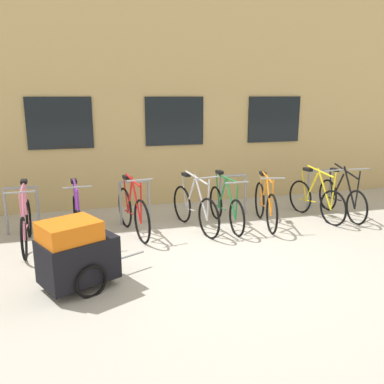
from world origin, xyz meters
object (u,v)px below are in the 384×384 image
Objects in this scene: bicycle_green at (226,207)px; bicycle_orange at (265,204)px; bicycle_silver at (195,208)px; bicycle_pink at (26,224)px; bike_trailer at (76,253)px; bicycle_black at (342,198)px; bicycle_yellow at (316,199)px; bicycle_purple at (78,218)px; bicycle_red at (133,212)px.

bicycle_orange is at bearing -7.92° from bicycle_green.
bicycle_green is at bearing 0.56° from bicycle_silver.
bike_trailer is at bearing -65.48° from bicycle_pink.
bicycle_orange is 0.98× the size of bicycle_black.
bicycle_black reaches higher than bicycle_yellow.
bicycle_purple is at bearing 179.65° from bicycle_yellow.
bike_trailer is at bearing -160.71° from bicycle_black.
bicycle_orange is 0.96× the size of bicycle_silver.
bicycle_silver is at bearing -2.42° from bicycle_red.
bicycle_purple is at bearing -178.58° from bicycle_red.
bicycle_yellow is 0.94× the size of bicycle_silver.
bicycle_purple is 0.96× the size of bicycle_silver.
bicycle_orange is 1.38m from bicycle_silver.
bicycle_silver is at bearing 41.50° from bike_trailer.
bicycle_silver reaches higher than bicycle_pink.
bicycle_purple is 0.96× the size of bicycle_pink.
bicycle_purple is 0.99× the size of bicycle_red.
bicycle_black reaches higher than bike_trailer.
bicycle_red is at bearing 177.58° from bicycle_silver.
bicycle_yellow is at bearing -0.09° from bicycle_silver.
bicycle_black reaches higher than bicycle_red.
bicycle_green is 0.61m from bicycle_silver.
bicycle_red reaches higher than bicycle_silver.
bicycle_red is 1.76m from bicycle_pink.
bicycle_red is (-4.24, 0.08, 0.03)m from bicycle_black.
bicycle_orange is 1.16× the size of bike_trailer.
bicycle_orange is 1.73m from bicycle_black.
bicycle_purple is at bearing 179.43° from bicycle_black.
bicycle_green is at bearing 172.08° from bicycle_orange.
bicycle_pink is at bearing 114.52° from bike_trailer.
bicycle_purple is 0.98× the size of bicycle_black.
bicycle_red reaches higher than bicycle_green.
bicycle_yellow is 0.98× the size of bicycle_orange.
bicycle_black is (5.19, -0.05, 0.00)m from bicycle_purple.
bicycle_pink is (-0.81, -0.12, 0.01)m from bicycle_purple.
bicycle_silver is at bearing -0.67° from bicycle_purple.
bicycle_black is (3.11, -0.03, -0.02)m from bicycle_silver.
bicycle_orange is (3.45, -0.12, 0.02)m from bicycle_purple.
bicycle_pink is at bearing -178.12° from bicycle_silver.
bicycle_orange is at bearing -2.07° from bicycle_purple.
bicycle_red is 2.12m from bike_trailer.
bicycle_green is 3.27m from bike_trailer.
bicycle_yellow is 1.14× the size of bike_trailer.
bicycle_black is at bearing -0.51° from bicycle_silver.
bicycle_black reaches higher than bicycle_pink.
bicycle_orange is 0.99× the size of bicycle_red.
bicycle_pink reaches higher than bicycle_green.
bicycle_purple is 1.16× the size of bike_trailer.
bicycle_black is at bearing -0.57° from bicycle_purple.
bicycle_red is 0.97× the size of bicycle_pink.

